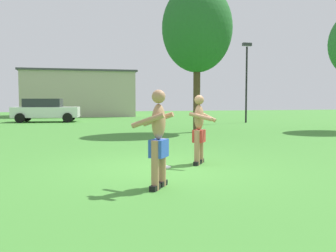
{
  "coord_description": "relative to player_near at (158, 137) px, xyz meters",
  "views": [
    {
      "loc": [
        -1.97,
        -7.85,
        1.52
      ],
      "look_at": [
        0.17,
        0.4,
        0.91
      ],
      "focal_mm": 39.45,
      "sensor_mm": 36.0,
      "label": 1
    }
  ],
  "objects": [
    {
      "name": "player_near",
      "position": [
        0.0,
        0.0,
        0.0
      ],
      "size": [
        0.8,
        0.75,
        1.69
      ],
      "color": "black",
      "rests_on": "ground_plane"
    },
    {
      "name": "ground_plane",
      "position": [
        0.56,
        1.76,
        -0.89
      ],
      "size": [
        80.0,
        80.0,
        0.0
      ],
      "primitive_type": "plane",
      "color": "#428433"
    },
    {
      "name": "car_white_mid_lot",
      "position": [
        -3.18,
        20.18,
        -0.06
      ],
      "size": [
        4.48,
        2.44,
        1.58
      ],
      "color": "white",
      "rests_on": "ground_plane"
    },
    {
      "name": "tree_left_field",
      "position": [
        4.19,
        10.18,
        3.87
      ],
      "size": [
        3.22,
        3.22,
        6.8
      ],
      "color": "#4C3823",
      "rests_on": "ground_plane"
    },
    {
      "name": "lamp_post",
      "position": [
        9.64,
        16.09,
        2.34
      ],
      "size": [
        0.6,
        0.24,
        5.19
      ],
      "color": "black",
      "rests_on": "ground_plane"
    },
    {
      "name": "frisbee",
      "position": [
        0.56,
        1.82,
        -0.88
      ],
      "size": [
        0.3,
        0.3,
        0.03
      ],
      "primitive_type": "cylinder",
      "color": "white",
      "rests_on": "ground_plane"
    },
    {
      "name": "player_in_red",
      "position": [
        1.47,
        2.07,
        -0.04
      ],
      "size": [
        0.71,
        0.8,
        1.62
      ],
      "color": "black",
      "rests_on": "ground_plane"
    },
    {
      "name": "outbuilding_behind_lot",
      "position": [
        -0.82,
        29.52,
        1.18
      ],
      "size": [
        10.03,
        6.86,
        4.12
      ],
      "color": "#B2A893",
      "rests_on": "ground_plane"
    }
  ]
}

